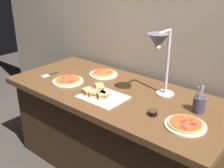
% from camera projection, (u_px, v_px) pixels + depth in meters
% --- Properties ---
extents(ground_plane, '(8.00, 8.00, 0.00)m').
position_uv_depth(ground_plane, '(115.00, 166.00, 2.51)').
color(ground_plane, '#38332D').
extents(back_wall, '(4.40, 0.04, 2.40)m').
position_uv_depth(back_wall, '(151.00, 27.00, 2.39)').
color(back_wall, tan).
rests_on(back_wall, ground_plane).
extents(buffet_table, '(1.90, 0.84, 0.76)m').
position_uv_depth(buffet_table, '(115.00, 130.00, 2.36)').
color(buffet_table, brown).
rests_on(buffet_table, ground_plane).
extents(heat_lamp, '(0.15, 0.31, 0.52)m').
position_uv_depth(heat_lamp, '(160.00, 48.00, 1.90)').
color(heat_lamp, '#B7BABF').
rests_on(heat_lamp, buffet_table).
extents(pizza_plate_front, '(0.26, 0.26, 0.03)m').
position_uv_depth(pizza_plate_front, '(103.00, 74.00, 2.54)').
color(pizza_plate_front, white).
rests_on(pizza_plate_front, buffet_table).
extents(pizza_plate_center, '(0.26, 0.26, 0.03)m').
position_uv_depth(pizza_plate_center, '(185.00, 124.00, 1.71)').
color(pizza_plate_center, white).
rests_on(pizza_plate_center, buffet_table).
extents(pizza_plate_raised_stand, '(0.27, 0.27, 0.03)m').
position_uv_depth(pizza_plate_raised_stand, '(68.00, 80.00, 2.38)').
color(pizza_plate_raised_stand, white).
rests_on(pizza_plate_raised_stand, buffet_table).
extents(sandwich_platter, '(0.34, 0.27, 0.06)m').
position_uv_depth(sandwich_platter, '(100.00, 94.00, 2.10)').
color(sandwich_platter, white).
rests_on(sandwich_platter, buffet_table).
extents(sauce_cup_near, '(0.06, 0.06, 0.03)m').
position_uv_depth(sauce_cup_near, '(153.00, 113.00, 1.84)').
color(sauce_cup_near, black).
rests_on(sauce_cup_near, buffet_table).
extents(utensil_holder, '(0.08, 0.08, 0.21)m').
position_uv_depth(utensil_holder, '(199.00, 104.00, 1.87)').
color(utensil_holder, '#383347').
rests_on(utensil_holder, buffet_table).
extents(serving_spatula, '(0.07, 0.17, 0.01)m').
position_uv_depth(serving_spatula, '(49.00, 75.00, 2.54)').
color(serving_spatula, '#B7BABF').
rests_on(serving_spatula, buffet_table).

